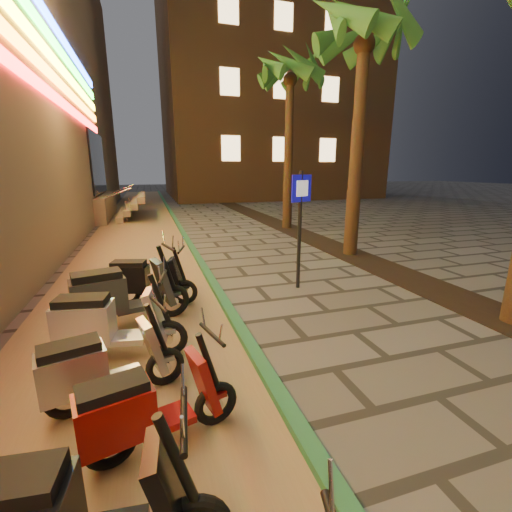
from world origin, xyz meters
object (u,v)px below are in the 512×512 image
object	(u,v)px
pedestrian_sign	(300,214)
scooter_9	(143,280)
scooter_8	(118,296)
scooter_6	(98,368)
scooter_7	(105,324)
scooter_5	(143,410)

from	to	relation	value
pedestrian_sign	scooter_9	xyz separation A→B (m)	(-3.19, -0.03, -1.11)
scooter_8	pedestrian_sign	bearing A→B (deg)	0.64
scooter_6	pedestrian_sign	bearing A→B (deg)	22.58
scooter_6	scooter_9	xyz separation A→B (m)	(0.45, 2.88, 0.02)
pedestrian_sign	scooter_8	size ratio (longest dim) A/B	1.34
pedestrian_sign	scooter_7	world-z (taller)	pedestrian_sign
scooter_6	scooter_7	world-z (taller)	scooter_7
scooter_6	scooter_5	bearing A→B (deg)	-76.09
scooter_9	scooter_7	bearing A→B (deg)	-88.55
pedestrian_sign	scooter_9	size ratio (longest dim) A/B	1.56
scooter_7	scooter_9	distance (m)	1.94
pedestrian_sign	scooter_6	world-z (taller)	pedestrian_sign
scooter_6	scooter_8	bearing A→B (deg)	71.46
scooter_6	scooter_9	distance (m)	2.91
scooter_5	scooter_9	size ratio (longest dim) A/B	0.93
scooter_7	scooter_8	world-z (taller)	scooter_8
pedestrian_sign	scooter_6	xyz separation A→B (m)	(-3.63, -2.91, -1.14)
scooter_7	scooter_9	size ratio (longest dim) A/B	1.07
scooter_6	scooter_7	bearing A→B (deg)	75.09
scooter_6	scooter_9	size ratio (longest dim) A/B	0.95
scooter_8	scooter_7	bearing A→B (deg)	-110.78
scooter_6	scooter_9	bearing A→B (deg)	65.11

